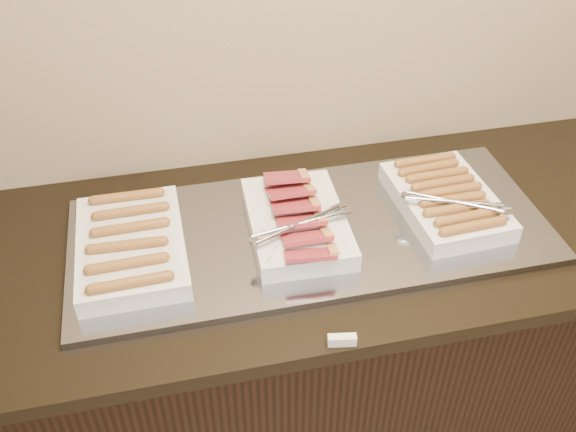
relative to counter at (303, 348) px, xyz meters
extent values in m
cube|color=black|center=(0.00, 0.00, -0.02)|extent=(2.00, 0.70, 0.86)
cube|color=black|center=(0.00, 0.00, 0.43)|extent=(2.06, 0.76, 0.04)
cube|color=gray|center=(0.01, 0.00, 0.46)|extent=(1.20, 0.50, 0.02)
cube|color=silver|center=(-0.43, 0.00, 0.49)|extent=(0.25, 0.38, 0.05)
cylinder|color=#915C2C|center=(-0.43, -0.16, 0.52)|extent=(0.17, 0.03, 0.03)
cylinder|color=#915C2C|center=(-0.44, -0.09, 0.52)|extent=(0.17, 0.03, 0.03)
cylinder|color=#915C2C|center=(-0.44, -0.03, 0.52)|extent=(0.17, 0.03, 0.03)
cylinder|color=#915C2C|center=(-0.43, 0.03, 0.52)|extent=(0.17, 0.03, 0.03)
cylinder|color=#915C2C|center=(-0.42, 0.09, 0.52)|extent=(0.17, 0.03, 0.03)
cylinder|color=#915C2C|center=(-0.43, 0.16, 0.52)|extent=(0.17, 0.03, 0.03)
cube|color=silver|center=(-0.02, 0.00, 0.49)|extent=(0.25, 0.36, 0.05)
cube|color=#AB3745|center=(-0.03, -0.14, 0.52)|extent=(0.13, 0.10, 0.04)
cube|color=#AB3745|center=(-0.02, -0.08, 0.52)|extent=(0.12, 0.09, 0.04)
cube|color=#AB3745|center=(-0.02, -0.03, 0.52)|extent=(0.12, 0.09, 0.04)
cube|color=#AB3745|center=(-0.02, 0.03, 0.53)|extent=(0.12, 0.10, 0.04)
cube|color=#AB3745|center=(-0.02, 0.08, 0.53)|extent=(0.12, 0.09, 0.04)
cube|color=#AB3745|center=(-0.02, 0.14, 0.53)|extent=(0.13, 0.10, 0.04)
cube|color=silver|center=(0.37, 0.00, 0.49)|extent=(0.25, 0.36, 0.05)
cylinder|color=#915C2C|center=(0.38, -0.14, 0.52)|extent=(0.16, 0.04, 0.03)
cylinder|color=#915C2C|center=(0.38, -0.11, 0.52)|extent=(0.16, 0.04, 0.03)
cylinder|color=#915C2C|center=(0.37, -0.07, 0.52)|extent=(0.16, 0.03, 0.03)
cylinder|color=#915C2C|center=(0.37, -0.04, 0.52)|extent=(0.16, 0.03, 0.03)
cylinder|color=#915C2C|center=(0.38, 0.00, 0.52)|extent=(0.16, 0.03, 0.03)
cylinder|color=#915C2C|center=(0.38, 0.04, 0.52)|extent=(0.16, 0.03, 0.03)
cylinder|color=#915C2C|center=(0.38, 0.07, 0.52)|extent=(0.16, 0.03, 0.03)
cylinder|color=#915C2C|center=(0.37, 0.11, 0.52)|extent=(0.16, 0.04, 0.03)
cylinder|color=#915C2C|center=(0.37, 0.14, 0.52)|extent=(0.16, 0.03, 0.03)
cube|color=silver|center=(-0.01, -0.36, 0.46)|extent=(0.06, 0.03, 0.02)
camera|label=1|loc=(-0.31, -1.19, 1.52)|focal=40.00mm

